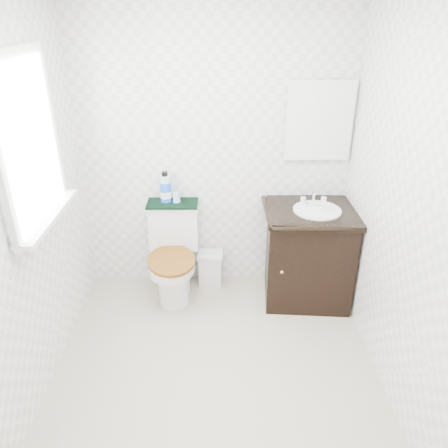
{
  "coord_description": "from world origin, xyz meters",
  "views": [
    {
      "loc": [
        0.03,
        -2.21,
        2.23
      ],
      "look_at": [
        0.07,
        0.75,
        0.77
      ],
      "focal_mm": 35.0,
      "sensor_mm": 36.0,
      "label": 1
    }
  ],
  "objects_px": {
    "toilet": "(174,258)",
    "mouthwash_bottle": "(166,188)",
    "cup": "(177,197)",
    "trash_bin": "(210,268)",
    "vanity": "(308,252)"
  },
  "relations": [
    {
      "from": "toilet",
      "to": "mouthwash_bottle",
      "type": "xyz_separation_m",
      "value": [
        -0.05,
        0.15,
        0.57
      ]
    },
    {
      "from": "vanity",
      "to": "mouthwash_bottle",
      "type": "bearing_deg",
      "value": 169.62
    },
    {
      "from": "trash_bin",
      "to": "toilet",
      "type": "bearing_deg",
      "value": -156.49
    },
    {
      "from": "cup",
      "to": "toilet",
      "type": "bearing_deg",
      "value": -104.42
    },
    {
      "from": "trash_bin",
      "to": "mouthwash_bottle",
      "type": "height_order",
      "value": "mouthwash_bottle"
    },
    {
      "from": "toilet",
      "to": "trash_bin",
      "type": "xyz_separation_m",
      "value": [
        0.3,
        0.13,
        -0.18
      ]
    },
    {
      "from": "vanity",
      "to": "mouthwash_bottle",
      "type": "xyz_separation_m",
      "value": [
        -1.17,
        0.21,
        0.49
      ]
    },
    {
      "from": "vanity",
      "to": "trash_bin",
      "type": "bearing_deg",
      "value": 166.46
    },
    {
      "from": "toilet",
      "to": "mouthwash_bottle",
      "type": "height_order",
      "value": "mouthwash_bottle"
    },
    {
      "from": "trash_bin",
      "to": "mouthwash_bottle",
      "type": "relative_size",
      "value": 1.24
    },
    {
      "from": "vanity",
      "to": "trash_bin",
      "type": "relative_size",
      "value": 2.89
    },
    {
      "from": "toilet",
      "to": "cup",
      "type": "xyz_separation_m",
      "value": [
        0.03,
        0.13,
        0.5
      ]
    },
    {
      "from": "toilet",
      "to": "cup",
      "type": "relative_size",
      "value": 9.82
    },
    {
      "from": "toilet",
      "to": "vanity",
      "type": "xyz_separation_m",
      "value": [
        1.12,
        -0.07,
        0.09
      ]
    },
    {
      "from": "vanity",
      "to": "trash_bin",
      "type": "height_order",
      "value": "vanity"
    }
  ]
}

